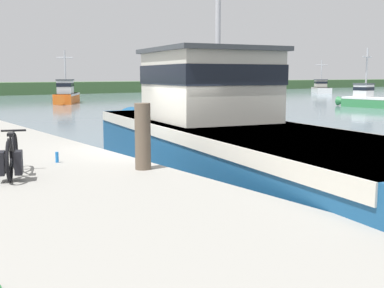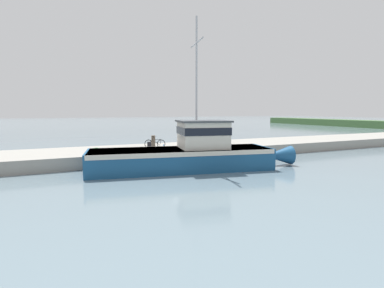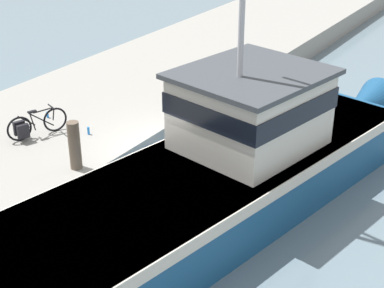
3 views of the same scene
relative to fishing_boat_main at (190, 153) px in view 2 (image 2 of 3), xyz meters
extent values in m
plane|color=slate|center=(-1.89, 0.57, -1.20)|extent=(320.00, 320.00, 0.00)
cube|color=gray|center=(-6.03, 0.57, -0.73)|extent=(6.31, 80.00, 0.93)
cube|color=navy|center=(-0.12, -0.64, -0.46)|extent=(5.83, 12.97, 1.49)
cone|color=navy|center=(1.30, 6.62, -0.46)|extent=(1.82, 2.49, 1.41)
cube|color=beige|center=(-0.12, -0.64, 0.14)|extent=(5.85, 12.74, 0.30)
cube|color=beige|center=(0.18, 0.90, 1.20)|extent=(3.35, 3.63, 1.83)
cube|color=black|center=(0.18, 0.90, 1.52)|extent=(3.41, 3.70, 0.51)
cube|color=#3D4247|center=(0.18, 0.90, 2.17)|extent=(3.61, 3.92, 0.12)
cylinder|color=#B2B2B7|center=(0.09, 0.44, 5.71)|extent=(0.14, 0.14, 6.95)
cylinder|color=#B2B2B7|center=(0.09, 0.44, 7.44)|extent=(3.10, 0.70, 0.10)
torus|color=black|center=(-5.75, -1.26, 0.09)|extent=(0.31, 0.68, 0.71)
torus|color=black|center=(-5.37, -0.28, 0.09)|extent=(0.31, 0.68, 0.71)
cylinder|color=black|center=(-5.69, -1.10, 0.01)|extent=(0.16, 0.35, 0.19)
cylinder|color=black|center=(-5.61, -0.89, 0.19)|extent=(0.08, 0.14, 0.54)
cylinder|color=black|center=(-5.67, -1.05, 0.27)|extent=(0.20, 0.45, 0.40)
cylinder|color=black|center=(-5.51, -0.64, 0.18)|extent=(0.27, 0.64, 0.54)
cylinder|color=black|center=(-5.49, -0.59, 0.45)|extent=(0.23, 0.52, 0.05)
cylinder|color=black|center=(-5.39, -0.31, 0.26)|extent=(0.07, 0.11, 0.36)
cylinder|color=black|center=(-5.40, -0.34, 0.49)|extent=(0.43, 0.19, 0.04)
cube|color=black|center=(-5.60, -0.87, 0.49)|extent=(0.18, 0.26, 0.05)
cube|color=black|center=(-5.86, -1.16, 0.05)|extent=(0.23, 0.34, 0.39)
cube|color=black|center=(-5.60, -1.26, 0.05)|extent=(0.23, 0.34, 0.39)
cylinder|color=brown|center=(-3.37, -1.59, 0.36)|extent=(0.30, 0.30, 1.26)
torus|color=#197A2D|center=(-7.21, -5.41, -0.24)|extent=(0.46, 0.46, 0.05)
cylinder|color=blue|center=(-4.45, 0.06, -0.16)|extent=(0.07, 0.07, 0.22)
cylinder|color=blue|center=(-6.27, 0.27, -0.17)|extent=(0.07, 0.07, 0.19)
camera|label=1|loc=(-7.93, -9.44, 1.50)|focal=45.00mm
camera|label=2|loc=(18.77, -8.57, 2.91)|focal=28.00mm
camera|label=3|loc=(6.12, -10.95, 6.84)|focal=55.00mm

